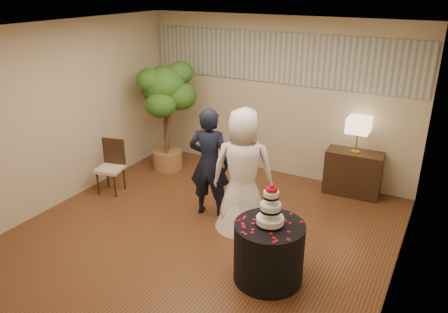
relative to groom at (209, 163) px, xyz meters
The scene contains 15 objects.
floor 1.02m from the groom, 67.49° to the right, with size 5.00×5.00×0.00m, color brown.
ceiling 2.05m from the groom, 67.49° to the right, with size 5.00×5.00×0.00m, color white.
wall_back 2.05m from the groom, 83.45° to the left, with size 5.00×0.06×2.80m, color #C8B794.
wall_front 3.10m from the groom, 85.77° to the right, with size 5.00×0.06×2.80m, color #C8B794.
wall_left 2.41m from the groom, 166.59° to the right, with size 0.06×5.00×2.80m, color #C8B794.
wall_right 2.84m from the groom, 11.26° to the right, with size 0.06×5.00×2.80m, color #C8B794.
mural_border 2.32m from the groom, 83.38° to the left, with size 4.90×0.02×0.85m, color #A2A496.
groom is the anchor object (origin of this frame).
bride 0.61m from the groom, ahead, with size 0.87×0.79×1.77m, color white.
cake_table 1.81m from the groom, 36.12° to the right, with size 0.83×0.83×0.74m, color black.
wedding_cake 1.76m from the groom, 36.12° to the right, with size 0.32×0.32×0.51m, color white, non-canonical shape.
console 2.48m from the groom, 44.45° to the left, with size 0.90×0.40×0.75m, color #301E11.
table_lamp 2.44m from the groom, 44.45° to the left, with size 0.35×0.35×0.58m, color beige, non-canonical shape.
ficus_tree 1.94m from the groom, 144.97° to the left, with size 0.98×0.98×2.05m, color #315E1D, non-canonical shape.
side_chair 1.87m from the groom, behind, with size 0.41×0.43×0.89m, color #301E11, non-canonical shape.
Camera 1 is at (2.81, -4.53, 3.33)m, focal length 35.00 mm.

